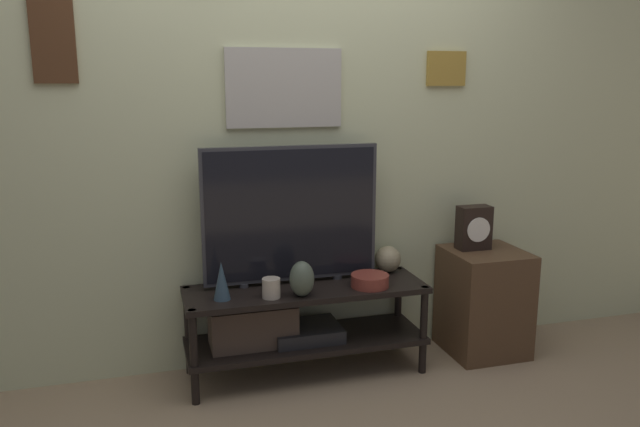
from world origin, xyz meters
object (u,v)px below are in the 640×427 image
vase_slim_bronze (222,281)px  vase_urn_stoneware (302,279)px  television (291,214)px  mantel_clock (474,228)px  candle_jar (271,288)px  vase_round_glass (388,259)px  vase_wide_bowl (370,280)px

vase_slim_bronze → vase_urn_stoneware: vase_slim_bronze is taller
television → mantel_clock: size_ratio=3.76×
vase_slim_bronze → candle_jar: vase_slim_bronze is taller
television → vase_round_glass: 0.64m
television → vase_round_glass: bearing=4.3°
mantel_clock → vase_slim_bronze: bearing=-175.4°
vase_slim_bronze → vase_round_glass: 0.98m
vase_urn_stoneware → vase_round_glass: 0.62m
vase_slim_bronze → mantel_clock: size_ratio=0.78×
vase_wide_bowl → vase_round_glass: 0.29m
vase_wide_bowl → vase_urn_stoneware: (-0.38, -0.05, 0.06)m
vase_urn_stoneware → vase_round_glass: (0.57, 0.26, -0.02)m
vase_slim_bronze → vase_round_glass: size_ratio=1.30×
vase_wide_bowl → vase_urn_stoneware: vase_urn_stoneware is taller
television → candle_jar: (-0.15, -0.20, -0.33)m
vase_wide_bowl → vase_urn_stoneware: size_ratio=1.10×
candle_jar → mantel_clock: 1.23m
vase_slim_bronze → candle_jar: 0.25m
mantel_clock → candle_jar: bearing=-172.6°
vase_urn_stoneware → vase_round_glass: bearing=24.6°
television → mantel_clock: television is taller
vase_slim_bronze → vase_round_glass: (0.96, 0.20, -0.02)m
vase_urn_stoneware → candle_jar: bearing=171.7°
vase_wide_bowl → vase_round_glass: bearing=48.7°
television → candle_jar: television is taller
vase_wide_bowl → vase_urn_stoneware: bearing=-173.1°
vase_slim_bronze → vase_urn_stoneware: 0.40m
vase_wide_bowl → candle_jar: bearing=-177.4°
vase_round_glass → candle_jar: 0.76m
vase_urn_stoneware → mantel_clock: mantel_clock is taller
vase_wide_bowl → vase_slim_bronze: vase_slim_bronze is taller
vase_wide_bowl → candle_jar: candle_jar is taller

